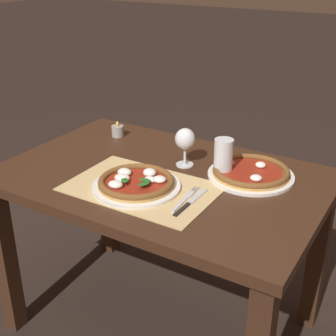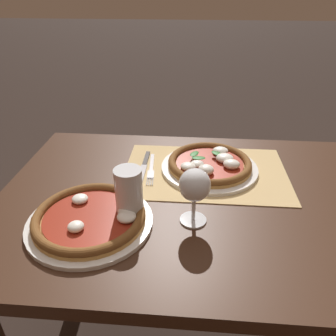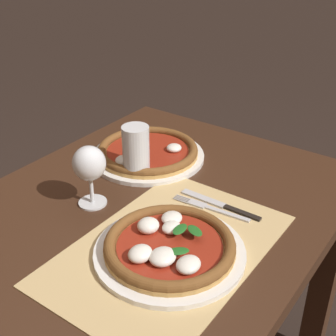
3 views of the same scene
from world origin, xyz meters
TOP-DOWN VIEW (x-y plane):
  - ground_plane at (0.00, 0.00)m, footprint 24.00×24.00m
  - dining_table at (0.00, 0.00)m, footprint 1.23×0.81m
  - paper_placemat at (-0.00, -0.13)m, footprint 0.53×0.35m
  - pizza_near at (-0.02, -0.15)m, footprint 0.32×0.32m
  - pizza_far at (0.30, 0.15)m, footprint 0.33×0.33m
  - wine_glass at (0.04, 0.12)m, footprint 0.08×0.08m
  - pint_glass at (0.20, 0.11)m, footprint 0.07×0.07m
  - fork at (0.18, -0.13)m, footprint 0.03×0.20m
  - knife at (0.20, -0.14)m, footprint 0.02×0.22m
  - votive_candle at (-0.39, 0.24)m, footprint 0.06×0.06m

SIDE VIEW (x-z plane):
  - ground_plane at x=0.00m, z-range 0.00..0.00m
  - dining_table at x=0.00m, z-range 0.25..0.99m
  - paper_placemat at x=0.00m, z-range 0.74..0.74m
  - fork at x=0.18m, z-range 0.74..0.75m
  - knife at x=0.20m, z-range 0.74..0.75m
  - pizza_far at x=0.30m, z-range 0.73..0.78m
  - pizza_near at x=-0.02m, z-range 0.74..0.79m
  - votive_candle at x=-0.39m, z-range 0.73..0.80m
  - pint_glass at x=0.20m, z-range 0.74..0.88m
  - wine_glass at x=0.04m, z-range 0.77..0.92m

